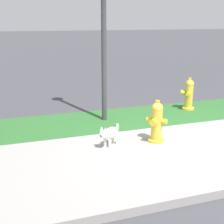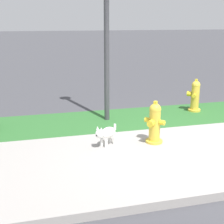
# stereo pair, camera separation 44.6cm
# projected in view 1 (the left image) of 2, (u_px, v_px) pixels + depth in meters

# --- Properties ---
(ground_plane) EXTENTS (120.00, 120.00, 0.00)m
(ground_plane) POSITION_uv_depth(u_px,v_px,m) (202.00, 149.00, 5.37)
(ground_plane) COLOR #424247
(sidewalk_pavement) EXTENTS (18.00, 2.49, 0.01)m
(sidewalk_pavement) POSITION_uv_depth(u_px,v_px,m) (202.00, 149.00, 5.37)
(sidewalk_pavement) COLOR #9E9993
(sidewalk_pavement) RESTS_ON ground
(grass_verge) EXTENTS (18.00, 1.61, 0.01)m
(grass_verge) POSITION_uv_depth(u_px,v_px,m) (151.00, 115.00, 7.23)
(grass_verge) COLOR #2D662D
(grass_verge) RESTS_ON ground
(fire_hydrant_across_street) EXTENTS (0.35, 0.35, 0.78)m
(fire_hydrant_across_street) POSITION_uv_depth(u_px,v_px,m) (157.00, 122.00, 5.60)
(fire_hydrant_across_street) COLOR gold
(fire_hydrant_across_street) RESTS_ON ground
(fire_hydrant_at_driveway) EXTENTS (0.34, 0.34, 0.79)m
(fire_hydrant_at_driveway) POSITION_uv_depth(u_px,v_px,m) (189.00, 94.00, 7.64)
(fire_hydrant_at_driveway) COLOR gold
(fire_hydrant_at_driveway) RESTS_ON ground
(small_white_dog) EXTENTS (0.44, 0.37, 0.41)m
(small_white_dog) POSITION_uv_depth(u_px,v_px,m) (110.00, 134.00, 5.42)
(small_white_dog) COLOR white
(small_white_dog) RESTS_ON ground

